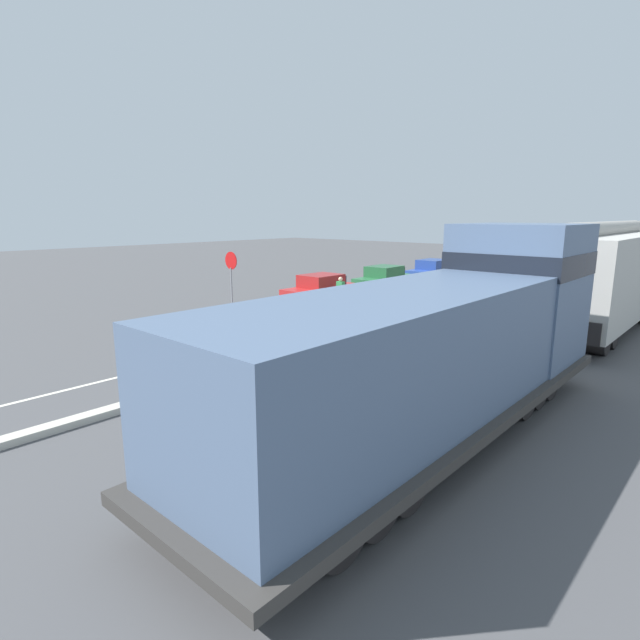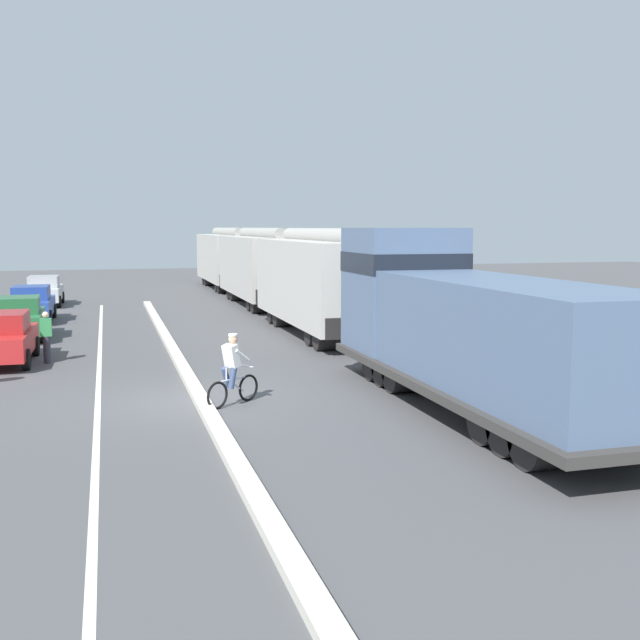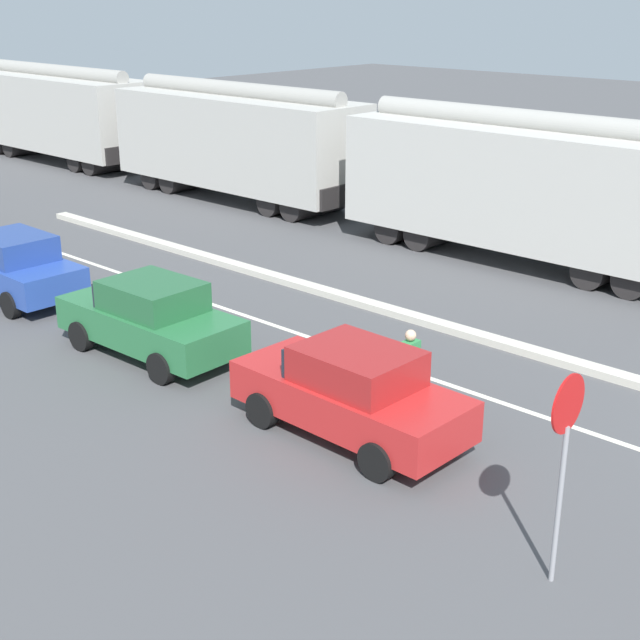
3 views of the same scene
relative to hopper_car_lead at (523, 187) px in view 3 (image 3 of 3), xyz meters
name	(u,v)px [view 3 (image 3 of 3)]	position (x,y,z in m)	size (l,w,h in m)	color
median_curb	(539,354)	(-5.94, -4.07, -2.00)	(0.36, 36.00, 0.16)	beige
lane_stripe	(474,393)	(-8.34, -4.07, -2.07)	(0.14, 36.00, 0.01)	silver
hopper_car_lead	(523,187)	(0.00, 0.00, 0.00)	(2.90, 10.60, 4.18)	#BAB7B0
hopper_car_middle	(237,142)	(0.00, 11.60, 0.00)	(2.90, 10.60, 4.18)	#B2AFA7
hopper_car_trailing	(59,114)	(0.00, 23.20, 0.00)	(2.90, 10.60, 4.18)	#B1AEA7
parked_car_red	(351,392)	(-11.20, -3.46, -1.26)	(1.90, 4.23, 1.62)	red
parked_car_green	(150,318)	(-11.27, 1.94, -1.26)	(1.93, 4.25, 1.62)	#286B3D
parked_car_blue	(13,266)	(-11.29, 7.42, -1.26)	(1.86, 4.22, 1.62)	#28479E
stop_sign	(565,440)	(-12.47, -7.95, -0.05)	(0.76, 0.08, 2.88)	gray
pedestrian_by_cars	(409,371)	(-9.90, -3.69, -1.23)	(0.34, 0.22, 1.62)	#33333D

